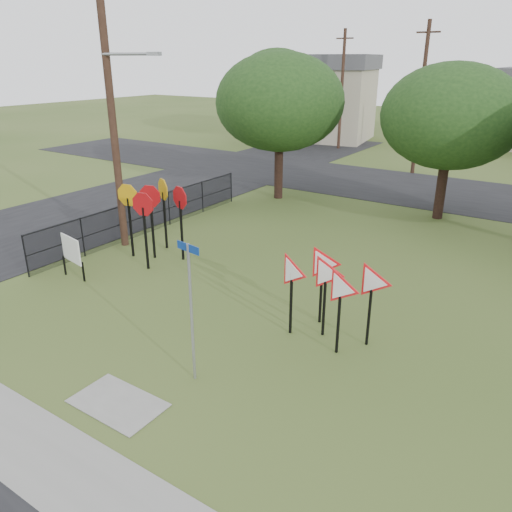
{
  "coord_description": "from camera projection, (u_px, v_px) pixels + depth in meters",
  "views": [
    {
      "loc": [
        7.31,
        -8.02,
        6.85
      ],
      "look_at": [
        -0.06,
        3.0,
        1.6
      ],
      "focal_mm": 35.0,
      "sensor_mm": 36.0,
      "label": 1
    }
  ],
  "objects": [
    {
      "name": "ground",
      "position": [
        192.0,
        352.0,
        12.5
      ],
      "size": [
        140.0,
        140.0,
        0.0
      ],
      "primitive_type": "plane",
      "color": "#394E1D"
    },
    {
      "name": "sidewalk",
      "position": [
        43.0,
        455.0,
        9.25
      ],
      "size": [
        30.0,
        1.6,
        0.02
      ],
      "primitive_type": "cube",
      "color": "gray",
      "rests_on": "ground"
    },
    {
      "name": "street_left",
      "position": [
        142.0,
        197.0,
        26.42
      ],
      "size": [
        8.0,
        50.0,
        0.02
      ],
      "primitive_type": "cube",
      "color": "black",
      "rests_on": "ground"
    },
    {
      "name": "street_far",
      "position": [
        425.0,
        190.0,
        27.95
      ],
      "size": [
        60.0,
        8.0,
        0.02
      ],
      "primitive_type": "cube",
      "color": "black",
      "rests_on": "ground"
    },
    {
      "name": "curb_pad",
      "position": [
        118.0,
        403.0,
        10.64
      ],
      "size": [
        2.0,
        1.2,
        0.02
      ],
      "primitive_type": "cube",
      "color": "gray",
      "rests_on": "ground"
    },
    {
      "name": "street_name_sign",
      "position": [
        191.0,
        306.0,
        10.8
      ],
      "size": [
        0.68,
        0.13,
        3.3
      ],
      "color": "gray",
      "rests_on": "ground"
    },
    {
      "name": "stop_sign_cluster",
      "position": [
        153.0,
        205.0,
        17.71
      ],
      "size": [
        2.61,
        2.18,
        2.75
      ],
      "color": "black",
      "rests_on": "ground"
    },
    {
      "name": "yield_sign_cluster",
      "position": [
        330.0,
        279.0,
        12.57
      ],
      "size": [
        2.93,
        1.41,
        2.29
      ],
      "color": "black",
      "rests_on": "ground"
    },
    {
      "name": "info_board",
      "position": [
        71.0,
        251.0,
        16.39
      ],
      "size": [
        1.16,
        0.26,
        1.46
      ],
      "color": "black",
      "rests_on": "ground"
    },
    {
      "name": "utility_pole_main",
      "position": [
        112.0,
        108.0,
        17.79
      ],
      "size": [
        3.55,
        0.33,
        10.0
      ],
      "color": "#3D261C",
      "rests_on": "ground"
    },
    {
      "name": "far_pole_a",
      "position": [
        421.0,
        98.0,
        30.39
      ],
      "size": [
        1.4,
        0.24,
        9.0
      ],
      "color": "#3D261C",
      "rests_on": "ground"
    },
    {
      "name": "far_pole_c",
      "position": [
        342.0,
        90.0,
        39.16
      ],
      "size": [
        1.4,
        0.24,
        9.0
      ],
      "color": "#3D261C",
      "rests_on": "ground"
    },
    {
      "name": "fence_run",
      "position": [
        150.0,
        214.0,
        20.97
      ],
      "size": [
        0.05,
        11.55,
        1.5
      ],
      "color": "black",
      "rests_on": "ground"
    },
    {
      "name": "house_left",
      "position": [
        319.0,
        97.0,
        44.66
      ],
      "size": [
        10.58,
        8.88,
        7.2
      ],
      "color": "#B2A890",
      "rests_on": "ground"
    },
    {
      "name": "tree_near_left",
      "position": [
        280.0,
        102.0,
        24.63
      ],
      "size": [
        6.4,
        6.4,
        7.27
      ],
      "color": "black",
      "rests_on": "ground"
    },
    {
      "name": "tree_near_mid",
      "position": [
        451.0,
        117.0,
        21.38
      ],
      "size": [
        6.0,
        6.0,
        6.8
      ],
      "color": "black",
      "rests_on": "ground"
    },
    {
      "name": "tree_far_left",
      "position": [
        277.0,
        80.0,
        42.05
      ],
      "size": [
        6.8,
        6.8,
        7.73
      ],
      "color": "black",
      "rests_on": "ground"
    }
  ]
}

